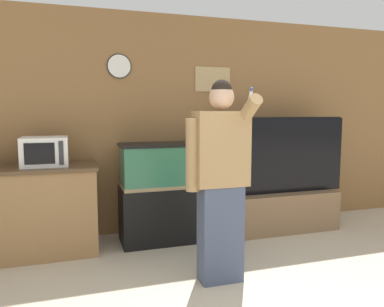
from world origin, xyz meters
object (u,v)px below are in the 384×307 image
counter_island (35,210)px  person_standing (220,179)px  tv_on_stand (286,198)px  aquarium_on_stand (165,192)px  microwave (45,151)px

counter_island → person_standing: bearing=-36.2°
counter_island → tv_on_stand: bearing=-2.2°
counter_island → aquarium_on_stand: bearing=-0.5°
microwave → person_standing: size_ratio=0.26×
tv_on_stand → counter_island: bearing=177.8°
microwave → aquarium_on_stand: bearing=-0.9°
counter_island → microwave: 0.61m
microwave → counter_island: bearing=-176.4°
tv_on_stand → person_standing: size_ratio=0.91×
counter_island → tv_on_stand: tv_on_stand is taller
person_standing → microwave: bearing=141.5°
tv_on_stand → microwave: bearing=177.6°
counter_island → person_standing: person_standing is taller
tv_on_stand → person_standing: (-1.29, -1.03, 0.49)m
aquarium_on_stand → person_standing: 1.20m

